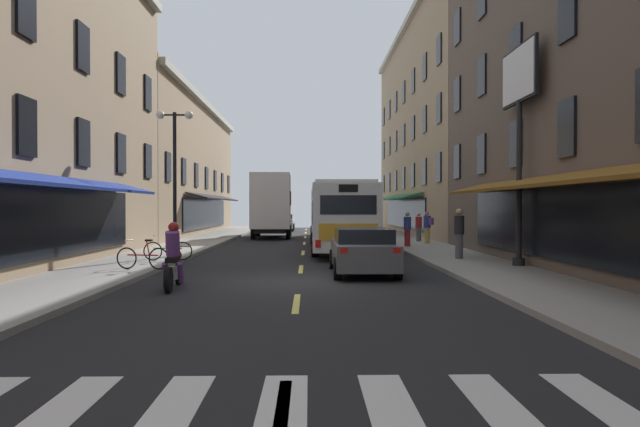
# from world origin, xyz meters

# --- Properties ---
(ground_plane) EXTENTS (34.80, 80.00, 0.10)m
(ground_plane) POSITION_xyz_m (0.00, 0.00, -0.05)
(ground_plane) COLOR black
(lane_centre_dashes) EXTENTS (0.14, 73.90, 0.01)m
(lane_centre_dashes) POSITION_xyz_m (0.00, -0.25, 0.00)
(lane_centre_dashes) COLOR #DBCC4C
(lane_centre_dashes) RESTS_ON ground
(crosswalk_near) EXTENTS (7.10, 2.80, 0.01)m
(crosswalk_near) POSITION_xyz_m (0.00, -10.00, 0.00)
(crosswalk_near) COLOR silver
(crosswalk_near) RESTS_ON ground
(sidewalk_left) EXTENTS (3.00, 80.00, 0.14)m
(sidewalk_left) POSITION_xyz_m (-5.90, 0.00, 0.07)
(sidewalk_left) COLOR gray
(sidewalk_left) RESTS_ON ground
(sidewalk_right) EXTENTS (3.00, 80.00, 0.14)m
(sidewalk_right) POSITION_xyz_m (5.90, 0.00, 0.07)
(sidewalk_right) COLOR gray
(sidewalk_right) RESTS_ON ground
(billboard_sign) EXTENTS (0.40, 2.81, 7.09)m
(billboard_sign) POSITION_xyz_m (7.05, 2.69, 5.54)
(billboard_sign) COLOR black
(billboard_sign) RESTS_ON sidewalk_right
(transit_bus) EXTENTS (2.67, 12.48, 3.07)m
(transit_bus) POSITION_xyz_m (1.68, 11.26, 1.62)
(transit_bus) COLOR silver
(transit_bus) RESTS_ON ground
(box_truck) EXTENTS (2.58, 7.16, 4.12)m
(box_truck) POSITION_xyz_m (-2.16, 21.59, 2.10)
(box_truck) COLOR white
(box_truck) RESTS_ON ground
(sedan_near) EXTENTS (1.97, 4.29, 1.42)m
(sedan_near) POSITION_xyz_m (-1.99, 32.49, 0.73)
(sedan_near) COLOR silver
(sedan_near) RESTS_ON ground
(sedan_mid) EXTENTS (1.91, 4.22, 1.39)m
(sedan_mid) POSITION_xyz_m (1.90, 1.65, 0.72)
(sedan_mid) COLOR #515154
(sedan_mid) RESTS_ON ground
(motorcycle_rider) EXTENTS (0.62, 2.07, 1.66)m
(motorcycle_rider) POSITION_xyz_m (-3.09, -1.36, 0.71)
(motorcycle_rider) COLOR black
(motorcycle_rider) RESTS_ON ground
(bicycle_near) EXTENTS (1.69, 0.51, 0.91)m
(bicycle_near) POSITION_xyz_m (-4.78, 1.79, 0.50)
(bicycle_near) COLOR black
(bicycle_near) RESTS_ON sidewalk_left
(bicycle_mid) EXTENTS (1.71, 0.48, 0.91)m
(bicycle_mid) POSITION_xyz_m (-4.73, 4.63, 0.50)
(bicycle_mid) COLOR black
(bicycle_mid) RESTS_ON sidewalk_left
(pedestrian_near) EXTENTS (0.51, 0.49, 1.67)m
(pedestrian_near) POSITION_xyz_m (6.41, 13.69, 1.02)
(pedestrian_near) COLOR #B29947
(pedestrian_near) RESTS_ON sidewalk_right
(pedestrian_mid) EXTENTS (0.36, 0.36, 1.84)m
(pedestrian_mid) POSITION_xyz_m (5.77, 5.15, 1.09)
(pedestrian_mid) COLOR #4C4C51
(pedestrian_mid) RESTS_ON sidewalk_right
(pedestrian_far) EXTENTS (0.36, 0.36, 1.66)m
(pedestrian_far) POSITION_xyz_m (5.00, 11.59, 0.99)
(pedestrian_far) COLOR maroon
(pedestrian_far) RESTS_ON sidewalk_right
(pedestrian_rear) EXTENTS (0.36, 0.36, 1.58)m
(pedestrian_rear) POSITION_xyz_m (6.31, 15.49, 0.94)
(pedestrian_rear) COLOR #4C4C51
(pedestrian_rear) RESTS_ON sidewalk_right
(street_lamp_twin) EXTENTS (1.42, 0.32, 5.60)m
(street_lamp_twin) POSITION_xyz_m (-4.91, 6.45, 3.23)
(street_lamp_twin) COLOR black
(street_lamp_twin) RESTS_ON sidewalk_left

